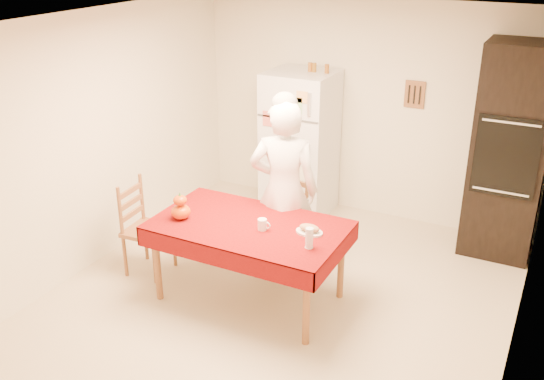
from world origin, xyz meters
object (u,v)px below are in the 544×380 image
Objects in this scene: chair_far at (286,214)px; bread_plate at (309,232)px; seated_woman at (284,191)px; oven_cabinet at (509,153)px; wine_glass at (309,238)px; refrigerator at (300,144)px; dining_table at (249,231)px; coffee_mug at (262,224)px; pumpkin_lower at (181,212)px; chair_left at (142,224)px.

chair_far reaches higher than bread_plate.
seated_woman is at bearing 135.91° from bread_plate.
oven_cabinet is 2.49m from wine_glass.
dining_table is (0.39, -1.95, -0.16)m from refrigerator.
refrigerator is 2.06m from coffee_mug.
pumpkin_lower is at bearing -167.18° from bread_plate.
bread_plate is (0.57, -0.72, 0.26)m from chair_far.
seated_woman is 10.07× the size of pumpkin_lower.
coffee_mug is 0.41m from bread_plate.
refrigerator reaches higher than chair_left.
seated_woman reaches higher than bread_plate.
wine_glass is at bearing -119.97° from oven_cabinet.
chair_left is 1.75m from bread_plate.
seated_woman is 0.65m from bread_plate.
coffee_mug is 0.51m from wine_glass.
bread_plate is at bearing 8.77° from dining_table.
chair_left is at bearing -178.68° from dining_table.
pumpkin_lower is 1.25m from wine_glass.
chair_left is 0.53× the size of seated_woman.
wine_glass is at bearing -98.11° from chair_left.
refrigerator reaches higher than pumpkin_lower.
seated_woman is (0.48, -1.42, 0.04)m from refrigerator.
coffee_mug is (0.18, -0.84, 0.30)m from chair_far.
coffee_mug is (0.07, -0.57, -0.08)m from seated_woman.
chair_left reaches higher than wine_glass.
oven_cabinet is 12.50× the size of wine_glass.
chair_left is 5.36× the size of pumpkin_lower.
wine_glass reaches higher than coffee_mug.
dining_table is at bearing -92.90° from chair_left.
bread_plate is at bearing -36.15° from chair_far.
refrigerator is 9.59× the size of pumpkin_lower.
dining_table is at bearing 16.42° from pumpkin_lower.
refrigerator is 1.00× the size of dining_table.
bread_plate is (0.46, -0.45, -0.12)m from seated_woman.
dining_table is at bearing 166.83° from wine_glass.
seated_woman is at bearing -70.50° from chair_left.
chair_far is 1.43m from chair_left.
seated_woman is (0.11, -0.27, 0.38)m from chair_far.
chair_left is (-0.79, -1.97, -0.34)m from refrigerator.
refrigerator is at bearing 105.46° from coffee_mug.
wine_glass reaches higher than bread_plate.
coffee_mug is 0.77m from pumpkin_lower.
pumpkin_lower is 1.01× the size of wine_glass.
bread_plate is at bearing 17.71° from coffee_mug.
oven_cabinet reaches higher than pumpkin_lower.
chair_far is 9.50× the size of coffee_mug.
seated_woman is (1.27, 0.56, 0.38)m from chair_left.
oven_cabinet is 2.32× the size of chair_left.
refrigerator is 1.50m from seated_woman.
pumpkin_lower is 1.18m from bread_plate.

